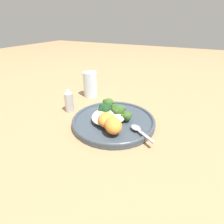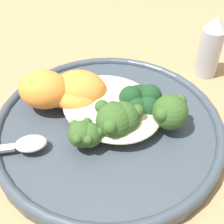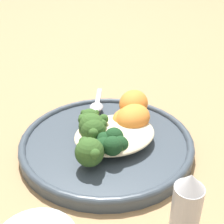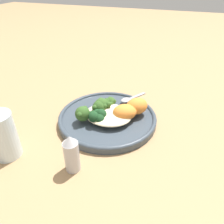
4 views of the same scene
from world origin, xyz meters
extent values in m
plane|color=#9E7A51|center=(0.00, 0.00, 0.00)|extent=(4.00, 4.00, 0.00)
cylinder|color=#38424C|center=(0.00, 0.00, 0.01)|extent=(0.27, 0.27, 0.02)
torus|color=#38424C|center=(0.00, 0.00, 0.02)|extent=(0.27, 0.27, 0.01)
ellipsoid|color=beige|center=(-0.01, 0.01, 0.03)|extent=(0.13, 0.11, 0.02)
ellipsoid|color=#9EBC66|center=(-0.02, -0.02, 0.03)|extent=(0.06, 0.07, 0.02)
sphere|color=#335623|center=(0.01, -0.04, 0.04)|extent=(0.03, 0.03, 0.03)
sphere|color=#335623|center=(0.01, -0.03, 0.04)|extent=(0.01, 0.01, 0.01)
sphere|color=#335623|center=(-0.01, -0.04, 0.04)|extent=(0.01, 0.01, 0.01)
sphere|color=#335623|center=(0.01, -0.05, 0.04)|extent=(0.01, 0.01, 0.01)
ellipsoid|color=#9EBC66|center=(-0.02, -0.01, 0.03)|extent=(0.07, 0.06, 0.01)
sphere|color=#335623|center=(0.01, -0.04, 0.04)|extent=(0.03, 0.03, 0.03)
sphere|color=#335623|center=(0.02, -0.03, 0.04)|extent=(0.01, 0.01, 0.01)
sphere|color=#335623|center=(0.00, -0.03, 0.04)|extent=(0.01, 0.01, 0.01)
sphere|color=#335623|center=(0.00, -0.05, 0.04)|extent=(0.01, 0.01, 0.01)
sphere|color=#335623|center=(0.02, -0.05, 0.04)|extent=(0.01, 0.01, 0.01)
ellipsoid|color=#9EBC66|center=(-0.02, 0.00, 0.03)|extent=(0.08, 0.03, 0.02)
sphere|color=#335623|center=(0.02, -0.01, 0.04)|extent=(0.04, 0.04, 0.04)
sphere|color=#335623|center=(0.03, 0.00, 0.05)|extent=(0.02, 0.02, 0.02)
sphere|color=#335623|center=(0.00, -0.01, 0.05)|extent=(0.02, 0.02, 0.02)
sphere|color=#335623|center=(0.03, -0.02, 0.05)|extent=(0.02, 0.02, 0.02)
ellipsoid|color=#9EBC66|center=(-0.02, 0.00, 0.03)|extent=(0.08, 0.02, 0.02)
sphere|color=#335623|center=(0.02, 0.00, 0.04)|extent=(0.04, 0.04, 0.04)
sphere|color=#335623|center=(0.03, 0.02, 0.05)|extent=(0.01, 0.01, 0.01)
sphere|color=#335623|center=(0.01, 0.00, 0.05)|extent=(0.01, 0.01, 0.01)
sphere|color=#335623|center=(0.03, -0.01, 0.05)|extent=(0.01, 0.01, 0.01)
ellipsoid|color=#9EBC66|center=(0.01, 0.02, 0.03)|extent=(0.10, 0.06, 0.02)
sphere|color=#335623|center=(0.05, 0.05, 0.04)|extent=(0.04, 0.04, 0.04)
sphere|color=#335623|center=(0.05, 0.06, 0.05)|extent=(0.02, 0.02, 0.02)
sphere|color=#335623|center=(0.05, 0.03, 0.05)|extent=(0.02, 0.02, 0.02)
ellipsoid|color=#9EBC66|center=(-0.02, 0.02, 0.03)|extent=(0.07, 0.07, 0.02)
sphere|color=#335623|center=(0.01, 0.05, 0.04)|extent=(0.03, 0.03, 0.03)
sphere|color=#335623|center=(0.01, 0.06, 0.04)|extent=(0.01, 0.01, 0.01)
sphere|color=#335623|center=(0.00, 0.05, 0.04)|extent=(0.01, 0.01, 0.01)
sphere|color=#335623|center=(0.01, 0.04, 0.04)|extent=(0.01, 0.01, 0.01)
ellipsoid|color=orange|center=(-0.07, -0.04, 0.04)|extent=(0.08, 0.08, 0.05)
ellipsoid|color=orange|center=(-0.06, -0.01, 0.04)|extent=(0.04, 0.05, 0.03)
ellipsoid|color=orange|center=(-0.05, 0.00, 0.04)|extent=(0.08, 0.08, 0.04)
ellipsoid|color=orange|center=(-0.05, -0.01, 0.04)|extent=(0.07, 0.06, 0.03)
sphere|color=#193D1E|center=(0.03, 0.04, 0.04)|extent=(0.03, 0.03, 0.03)
sphere|color=#193D1E|center=(0.02, 0.05, 0.04)|extent=(0.03, 0.03, 0.03)
sphere|color=#193D1E|center=(0.01, 0.05, 0.04)|extent=(0.03, 0.03, 0.03)
sphere|color=#193D1E|center=(0.01, 0.03, 0.04)|extent=(0.03, 0.03, 0.03)
sphere|color=#193D1E|center=(0.02, 0.03, 0.04)|extent=(0.03, 0.03, 0.03)
cube|color=#A3A3A8|center=(-0.05, -0.13, 0.02)|extent=(0.04, 0.06, 0.00)
ellipsoid|color=#A3A3A8|center=(-0.03, -0.09, 0.03)|extent=(0.04, 0.04, 0.01)
cylinder|color=#B2B2B7|center=(0.01, 0.19, 0.04)|extent=(0.03, 0.03, 0.07)
cone|color=#B2B2B7|center=(0.01, 0.19, 0.08)|extent=(0.03, 0.03, 0.02)
camera|label=1|loc=(-0.45, -0.22, 0.31)|focal=28.00mm
camera|label=2|loc=(0.19, -0.18, 0.28)|focal=50.00mm
camera|label=3|loc=(0.20, 0.36, 0.30)|focal=50.00mm
camera|label=4|loc=(-0.18, 0.47, 0.37)|focal=35.00mm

